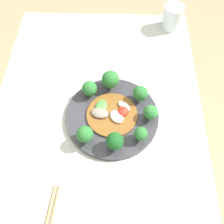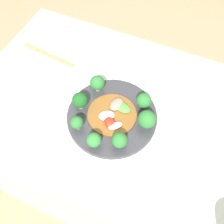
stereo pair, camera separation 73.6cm
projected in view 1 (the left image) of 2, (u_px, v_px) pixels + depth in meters
ground_plane at (103, 183)px, 1.48m from camera, size 8.00×8.00×0.00m
table at (101, 159)px, 1.17m from camera, size 1.05×0.70×0.72m
plate at (112, 117)px, 0.85m from camera, size 0.30×0.30×0.02m
broccoli_northeast at (89, 89)px, 0.86m from camera, size 0.05×0.05×0.06m
broccoli_west at (115, 141)px, 0.76m from camera, size 0.05×0.05×0.07m
broccoli_southwest at (141, 134)px, 0.78m from camera, size 0.04×0.04×0.05m
broccoli_east at (110, 79)px, 0.87m from camera, size 0.06×0.06×0.07m
broccoli_southeast at (140, 93)px, 0.85m from camera, size 0.05×0.05×0.06m
broccoli_northwest at (85, 134)px, 0.77m from camera, size 0.05×0.05×0.06m
broccoli_south at (151, 112)px, 0.81m from camera, size 0.05×0.05×0.06m
stirfry_center at (112, 113)px, 0.84m from camera, size 0.16×0.16×0.02m
drinking_glass at (172, 17)px, 1.05m from camera, size 0.08×0.08×0.10m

